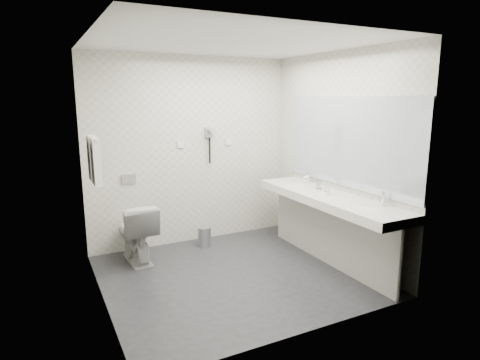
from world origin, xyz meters
TOP-DOWN VIEW (x-y plane):
  - floor at (0.00, 0.00)m, footprint 2.80×2.80m
  - ceiling at (0.00, 0.00)m, footprint 2.80×2.80m
  - wall_back at (0.00, 1.30)m, footprint 2.80×0.00m
  - wall_front at (0.00, -1.30)m, footprint 2.80×0.00m
  - wall_left at (-1.40, 0.00)m, footprint 0.00×2.60m
  - wall_right at (1.40, 0.00)m, footprint 0.00×2.60m
  - vanity_counter at (1.12, -0.20)m, footprint 0.55×2.20m
  - vanity_panel at (1.15, -0.20)m, footprint 0.03×2.15m
  - vanity_post_near at (1.18, -1.24)m, footprint 0.06×0.06m
  - vanity_post_far at (1.18, 0.84)m, footprint 0.06×0.06m
  - mirror at (1.39, -0.20)m, footprint 0.02×2.20m
  - basin_near at (1.12, -0.85)m, footprint 0.40×0.31m
  - basin_far at (1.12, 0.45)m, footprint 0.40×0.31m
  - faucet_near at (1.32, -0.85)m, footprint 0.04×0.04m
  - faucet_far at (1.32, 0.45)m, footprint 0.04×0.04m
  - soap_bottle_a at (1.18, -0.06)m, footprint 0.06×0.06m
  - soap_bottle_c at (1.12, -0.21)m, footprint 0.05×0.05m
  - glass_left at (1.22, 0.12)m, footprint 0.07×0.07m
  - glass_right at (1.23, 0.07)m, footprint 0.07×0.07m
  - toilet at (-0.88, 0.91)m, footprint 0.45×0.74m
  - flush_plate at (-0.85, 1.29)m, footprint 0.18×0.02m
  - pedal_bin at (0.05, 1.00)m, footprint 0.23×0.23m
  - bin_lid at (0.05, 1.00)m, footprint 0.18×0.18m
  - towel_rail at (-1.35, 0.55)m, footprint 0.02×0.62m
  - towel_near at (-1.34, 0.41)m, footprint 0.07×0.24m
  - towel_far at (-1.34, 0.69)m, footprint 0.07×0.24m
  - dryer_cradle at (0.25, 1.27)m, footprint 0.10×0.04m
  - dryer_barrel at (0.25, 1.20)m, footprint 0.08×0.14m
  - dryer_cord at (0.25, 1.26)m, footprint 0.02×0.02m
  - switch_plate_a at (-0.15, 1.29)m, footprint 0.09×0.02m
  - switch_plate_b at (0.55, 1.29)m, footprint 0.09×0.02m

SIDE VIEW (x-z plane):
  - floor at x=0.00m, z-range 0.00..0.00m
  - pedal_bin at x=0.05m, z-range 0.00..0.25m
  - bin_lid at x=0.05m, z-range 0.25..0.26m
  - toilet at x=-0.88m, z-range 0.00..0.73m
  - vanity_panel at x=1.15m, z-range 0.00..0.75m
  - vanity_post_near at x=1.18m, z-range 0.00..0.75m
  - vanity_post_far at x=1.18m, z-range 0.00..0.75m
  - vanity_counter at x=1.12m, z-range 0.75..0.85m
  - basin_near at x=1.12m, z-range 0.81..0.86m
  - basin_far at x=1.12m, z-range 0.81..0.86m
  - soap_bottle_a at x=1.18m, z-range 0.85..0.95m
  - soap_bottle_c at x=1.12m, z-range 0.85..0.95m
  - glass_left at x=1.22m, z-range 0.85..0.96m
  - glass_right at x=1.23m, z-range 0.85..0.96m
  - faucet_near at x=1.32m, z-range 0.85..1.00m
  - faucet_far at x=1.32m, z-range 0.85..1.00m
  - flush_plate at x=-0.85m, z-range 0.89..1.01m
  - wall_back at x=0.00m, z-range -0.15..2.65m
  - wall_front at x=0.00m, z-range -0.15..2.65m
  - wall_left at x=-1.40m, z-range -0.05..2.55m
  - wall_right at x=1.40m, z-range -0.05..2.55m
  - dryer_cord at x=0.25m, z-range 1.07..1.43m
  - towel_near at x=-1.34m, z-range 1.09..1.57m
  - towel_far at x=-1.34m, z-range 1.09..1.57m
  - switch_plate_a at x=-0.15m, z-range 1.31..1.40m
  - switch_plate_b at x=0.55m, z-range 1.31..1.40m
  - mirror at x=1.39m, z-range 0.92..1.98m
  - dryer_cradle at x=0.25m, z-range 1.43..1.57m
  - dryer_barrel at x=0.25m, z-range 1.49..1.57m
  - towel_rail at x=-1.35m, z-range 1.54..1.56m
  - ceiling at x=0.00m, z-range 2.50..2.50m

